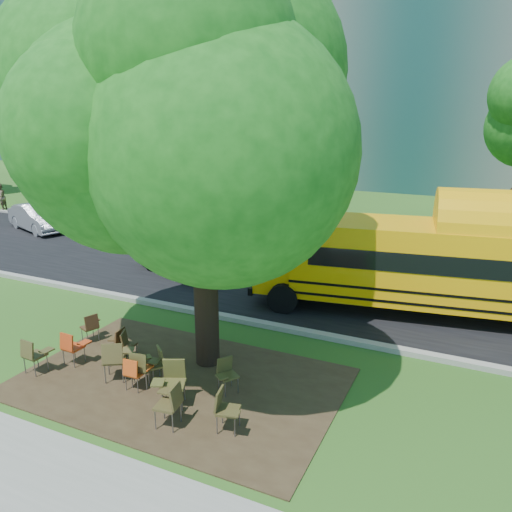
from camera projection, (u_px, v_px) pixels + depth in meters
The scene contains 30 objects.
ground at pixel (156, 363), 11.89m from camera, with size 160.00×160.00×0.00m, color #254C17.
dirt_patch at pixel (179, 382), 11.05m from camera, with size 7.00×4.50×0.03m, color #382819.
asphalt_road at pixel (272, 277), 17.97m from camera, with size 80.00×8.00×0.04m, color black.
kerb_near at pixel (217, 315), 14.48m from camera, with size 80.00×0.25×0.14m, color gray.
kerb_far at pixel (309, 248), 21.52m from camera, with size 80.00×0.25×0.14m, color gray.
building_main at pixel (320, 47), 43.32m from camera, with size 38.00×16.00×22.00m, color slate.
building_left at pixel (89, 73), 59.27m from camera, with size 26.00×14.00×20.00m, color slate.
bg_tree_0 at pixel (112, 134), 26.77m from camera, with size 5.20×5.20×7.18m.
bg_tree_1 at pixel (32, 117), 31.53m from camera, with size 6.00×6.00×8.40m.
bg_tree_2 at pixel (253, 141), 26.64m from camera, with size 4.80×4.80×6.62m.
main_tree at pixel (201, 137), 10.43m from camera, with size 7.20×7.20×8.87m.
school_bus at pixel (466, 266), 14.05m from camera, with size 11.30×4.01×2.71m.
chair_0 at pixel (72, 345), 11.64m from camera, with size 0.57×0.50×0.85m.
chair_1 at pixel (33, 353), 11.24m from camera, with size 0.59×0.51×0.87m.
chair_2 at pixel (115, 357), 10.93m from camera, with size 0.66×0.80×0.97m.
chair_3 at pixel (155, 361), 10.97m from camera, with size 0.69×0.55×0.81m.
chair_4 at pixel (135, 371), 10.59m from camera, with size 0.50×0.47×0.77m.
chair_5 at pixel (172, 379), 10.05m from camera, with size 0.66×0.77×0.97m.
chair_6 at pixel (171, 401), 9.35m from camera, with size 0.61×0.61×0.91m.
chair_7 at pixel (225, 407), 9.21m from camera, with size 0.61×0.59×0.87m.
chair_8 at pixel (91, 325), 12.85m from camera, with size 0.49×0.63×0.78m.
chair_9 at pixel (120, 344), 11.70m from camera, with size 0.67×0.58×0.84m.
chair_10 at pixel (124, 342), 11.81m from camera, with size 0.54×0.55×0.83m.
chair_11 at pixel (142, 365), 10.71m from camera, with size 0.58×0.59×0.86m.
chair_12 at pixel (226, 372), 10.55m from camera, with size 0.52×0.66×0.78m.
black_car at pixel (182, 257), 18.23m from camera, with size 1.53×3.81×1.30m, color black.
bg_car_silver at pixel (38, 218), 24.69m from camera, with size 1.43×4.09×1.35m, color #A3A3A8.
bg_car_red at pixel (161, 222), 24.11m from camera, with size 1.94×4.21×1.17m, color #520E0F.
pedestrian_a at pixel (73, 204), 27.23m from camera, with size 0.64×0.42×1.75m, color navy.
pedestrian_b at pixel (0, 197), 29.77m from camera, with size 0.78×0.61×1.60m, color #785F48.
Camera 1 is at (6.70, -8.66, 5.81)m, focal length 35.00 mm.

